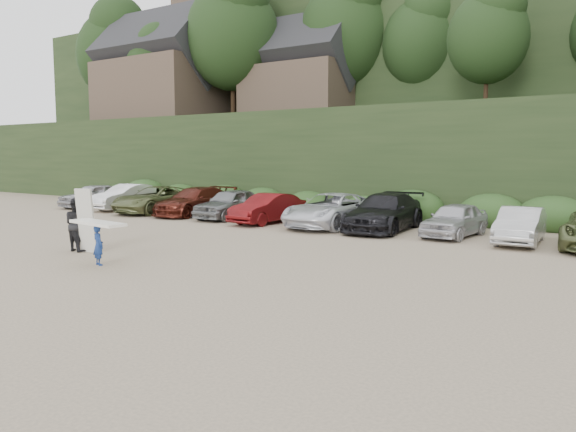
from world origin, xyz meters
The scene contains 5 objects.
ground centered at (0.00, 0.00, 0.00)m, with size 120.00×120.00×0.00m, color tan.
hillside_backdrop centered at (-0.26, 35.93, 11.22)m, with size 90.00×41.50×28.00m.
parked_cars centered at (-0.86, 10.09, 0.77)m, with size 39.32×6.14×1.64m.
child_surfer centered at (-2.77, -1.82, 0.91)m, with size 2.29×0.88×1.34m.
adult_surfer centered at (-5.45, -0.62, 0.95)m, with size 1.37×0.75×2.21m.
Camera 1 is at (11.46, -12.52, 3.34)m, focal length 35.00 mm.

